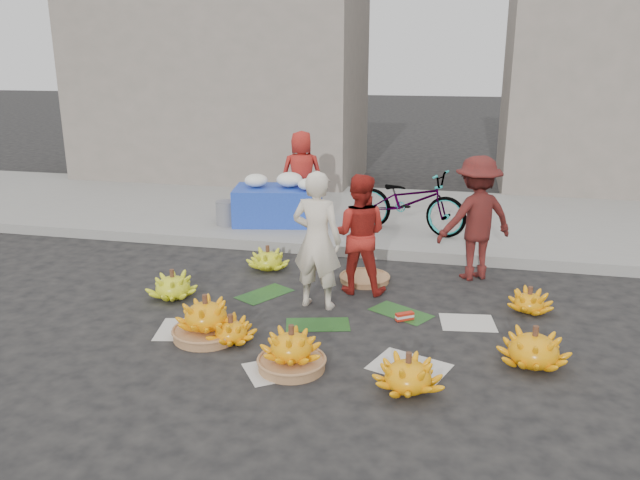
% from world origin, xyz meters
% --- Properties ---
extents(ground, '(80.00, 80.00, 0.00)m').
position_xyz_m(ground, '(0.00, 0.00, 0.00)').
color(ground, black).
rests_on(ground, ground).
extents(curb, '(40.00, 0.25, 0.15)m').
position_xyz_m(curb, '(0.00, 2.20, 0.07)').
color(curb, gray).
rests_on(curb, ground).
extents(sidewalk, '(40.00, 4.00, 0.12)m').
position_xyz_m(sidewalk, '(0.00, 4.30, 0.06)').
color(sidewalk, gray).
rests_on(sidewalk, ground).
extents(building_left, '(6.00, 3.00, 4.00)m').
position_xyz_m(building_left, '(-4.00, 7.20, 2.00)').
color(building_left, gray).
rests_on(building_left, sidewalk).
extents(newspaper_scatter, '(3.20, 1.80, 0.00)m').
position_xyz_m(newspaper_scatter, '(0.00, -0.80, 0.00)').
color(newspaper_scatter, beige).
rests_on(newspaper_scatter, ground).
extents(banana_leaves, '(2.00, 1.00, 0.00)m').
position_xyz_m(banana_leaves, '(-0.10, 0.20, 0.00)').
color(banana_leaves, '#194517').
rests_on(banana_leaves, ground).
extents(banana_bunch_0, '(0.65, 0.65, 0.45)m').
position_xyz_m(banana_bunch_0, '(-1.09, -0.74, 0.19)').
color(banana_bunch_0, '#8F603C').
rests_on(banana_bunch_0, ground).
extents(banana_bunch_1, '(0.47, 0.47, 0.29)m').
position_xyz_m(banana_bunch_1, '(-0.82, -0.78, 0.12)').
color(banana_bunch_1, '#FDA80C').
rests_on(banana_bunch_1, ground).
extents(banana_bunch_2, '(0.59, 0.59, 0.42)m').
position_xyz_m(banana_bunch_2, '(-0.11, -1.16, 0.17)').
color(banana_bunch_2, '#8F603C').
rests_on(banana_bunch_2, ground).
extents(banana_bunch_3, '(0.68, 0.68, 0.34)m').
position_xyz_m(banana_bunch_3, '(0.92, -1.31, 0.15)').
color(banana_bunch_3, '#FDA80C').
rests_on(banana_bunch_3, ground).
extents(banana_bunch_4, '(0.79, 0.79, 0.38)m').
position_xyz_m(banana_bunch_4, '(1.96, -0.62, 0.17)').
color(banana_bunch_4, '#FDA80C').
rests_on(banana_bunch_4, ground).
extents(banana_bunch_5, '(0.50, 0.50, 0.29)m').
position_xyz_m(banana_bunch_5, '(2.04, 0.65, 0.12)').
color(banana_bunch_5, '#FDA80C').
rests_on(banana_bunch_5, ground).
extents(banana_bunch_6, '(0.58, 0.58, 0.34)m').
position_xyz_m(banana_bunch_6, '(-1.88, 0.15, 0.15)').
color(banana_bunch_6, '#ABC51C').
rests_on(banana_bunch_6, ground).
extents(banana_bunch_7, '(0.54, 0.54, 0.32)m').
position_xyz_m(banana_bunch_7, '(-1.13, 1.35, 0.14)').
color(banana_bunch_7, '#ABC51C').
rests_on(banana_bunch_7, ground).
extents(basket_spare, '(0.76, 0.76, 0.07)m').
position_xyz_m(basket_spare, '(0.16, 1.18, 0.03)').
color(basket_spare, '#8F603C').
rests_on(basket_spare, ground).
extents(incense_stack, '(0.20, 0.16, 0.08)m').
position_xyz_m(incense_stack, '(0.76, 0.11, 0.05)').
color(incense_stack, '#B32413').
rests_on(incense_stack, ground).
extents(vendor_cream, '(0.59, 0.43, 1.51)m').
position_xyz_m(vendor_cream, '(-0.23, 0.30, 0.75)').
color(vendor_cream, beige).
rests_on(vendor_cream, ground).
extents(vendor_red, '(0.68, 0.54, 1.39)m').
position_xyz_m(vendor_red, '(0.13, 0.85, 0.70)').
color(vendor_red, '#B5261B').
rests_on(vendor_red, ground).
extents(man_striped, '(1.14, 0.99, 1.52)m').
position_xyz_m(man_striped, '(1.45, 1.63, 0.76)').
color(man_striped, maroon).
rests_on(man_striped, ground).
extents(flower_table, '(1.50, 1.10, 0.79)m').
position_xyz_m(flower_table, '(-1.54, 3.23, 0.45)').
color(flower_table, '#1B39B1').
rests_on(flower_table, sidewalk).
extents(grey_bucket, '(0.33, 0.33, 0.37)m').
position_xyz_m(grey_bucket, '(-2.30, 2.93, 0.31)').
color(grey_bucket, slate).
rests_on(grey_bucket, sidewalk).
extents(flower_vendor, '(0.78, 0.62, 1.40)m').
position_xyz_m(flower_vendor, '(-1.29, 3.72, 0.82)').
color(flower_vendor, '#B5261B').
rests_on(flower_vendor, sidewalk).
extents(bicycle, '(1.11, 1.89, 0.94)m').
position_xyz_m(bicycle, '(0.50, 3.16, 0.59)').
color(bicycle, gray).
rests_on(bicycle, sidewalk).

